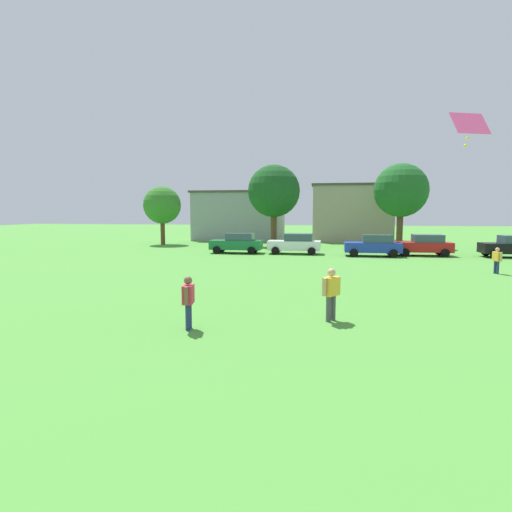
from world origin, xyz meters
The scene contains 14 objects.
ground_plane centered at (0.00, 30.00, 0.00)m, with size 160.00×160.00×0.00m, color #4C9338.
adult_bystander centered at (2.01, 15.39, 1.01)m, with size 0.58×0.67×1.70m.
bystander_near_trees centered at (11.29, 27.30, 0.88)m, with size 0.40×0.68×1.48m.
bystander_midfield centered at (-2.16, 13.74, 0.94)m, with size 0.37×0.75×1.59m.
kite centered at (6.23, 16.58, 6.20)m, with size 1.27×0.89×1.11m.
parked_car_green_0 centered at (-5.55, 36.49, 0.86)m, with size 4.30×2.02×1.68m.
parked_car_white_1 centered at (-0.68, 36.66, 0.86)m, with size 4.30×2.02×1.68m.
parked_car_blue_2 centered at (5.51, 35.85, 0.86)m, with size 4.30×2.02×1.68m.
parked_car_red_3 centered at (9.47, 36.84, 0.86)m, with size 4.30×2.02×1.68m.
tree_far_left centered at (-15.29, 44.30, 4.14)m, with size 3.93×3.93×6.13m.
tree_center centered at (-3.44, 44.33, 5.50)m, with size 5.23×5.23×8.15m.
tree_far_right centered at (9.01, 45.46, 5.52)m, with size 5.25×5.25×8.18m.
house_left centered at (-8.85, 53.58, 2.98)m, with size 10.91×7.63×5.95m.
house_right centered at (4.78, 53.58, 3.33)m, with size 9.33×7.22×6.65m.
Camera 1 is at (1.82, 2.07, 3.48)m, focal length 29.43 mm.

